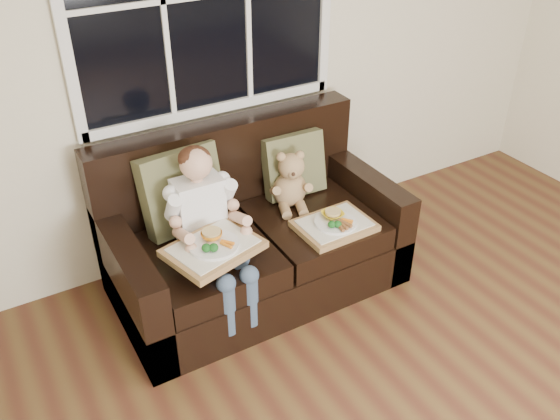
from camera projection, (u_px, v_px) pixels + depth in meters
loveseat at (252, 239)px, 3.60m from camera, size 1.70×0.92×0.96m
pillow_left at (182, 190)px, 3.36m from camera, size 0.50×0.28×0.49m
pillow_right at (294, 165)px, 3.69m from camera, size 0.40×0.19×0.40m
child at (207, 217)px, 3.19m from camera, size 0.39×0.60×0.88m
teddy_bear at (291, 183)px, 3.59m from camera, size 0.26×0.31×0.38m
tray_left at (213, 247)px, 3.08m from camera, size 0.54×0.47×0.11m
tray_right at (334, 224)px, 3.43m from camera, size 0.44×0.34×0.10m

